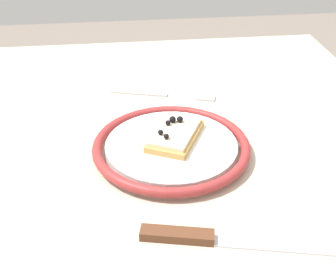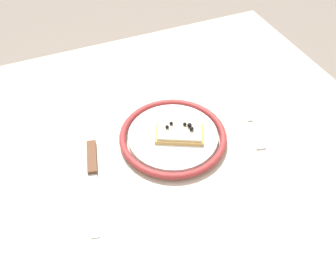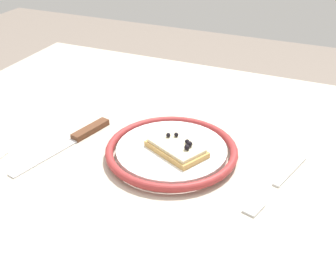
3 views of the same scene
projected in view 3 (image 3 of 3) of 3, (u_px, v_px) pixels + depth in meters
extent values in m
cube|color=#BCB29E|center=(154.00, 153.00, 0.83)|extent=(1.08, 0.87, 0.03)
cylinder|color=#4C4742|center=(76.00, 158.00, 1.48)|extent=(0.05, 0.05, 0.71)
cylinder|color=white|center=(172.00, 152.00, 0.79)|extent=(0.20, 0.20, 0.02)
torus|color=maroon|center=(172.00, 150.00, 0.79)|extent=(0.24, 0.24, 0.01)
cube|color=tan|center=(176.00, 149.00, 0.78)|extent=(0.13, 0.10, 0.01)
cube|color=beige|center=(176.00, 145.00, 0.77)|extent=(0.11, 0.09, 0.01)
sphere|color=black|center=(168.00, 135.00, 0.79)|extent=(0.01, 0.01, 0.01)
sphere|color=black|center=(187.00, 147.00, 0.75)|extent=(0.01, 0.01, 0.01)
sphere|color=black|center=(177.00, 133.00, 0.80)|extent=(0.01, 0.01, 0.01)
sphere|color=black|center=(190.00, 144.00, 0.76)|extent=(0.01, 0.01, 0.01)
sphere|color=black|center=(187.00, 141.00, 0.77)|extent=(0.01, 0.01, 0.01)
cube|color=silver|center=(45.00, 157.00, 0.79)|extent=(0.05, 0.15, 0.00)
cube|color=#59331E|center=(91.00, 129.00, 0.87)|extent=(0.04, 0.09, 0.01)
cube|color=silver|center=(290.00, 171.00, 0.75)|extent=(0.04, 0.11, 0.00)
cube|color=silver|center=(254.00, 208.00, 0.67)|extent=(0.03, 0.04, 0.00)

